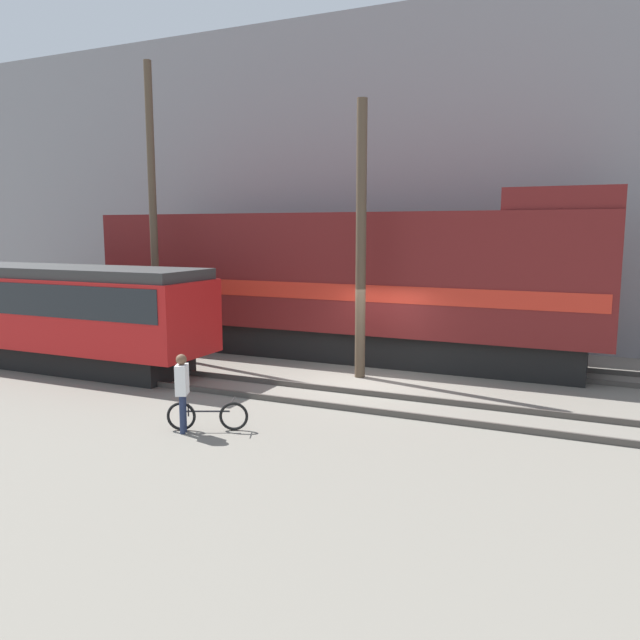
# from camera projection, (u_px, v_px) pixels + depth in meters

# --- Properties ---
(ground_plane) EXTENTS (120.00, 120.00, 0.00)m
(ground_plane) POSITION_uv_depth(u_px,v_px,m) (364.00, 383.00, 16.98)
(ground_plane) COLOR slate
(track_near) EXTENTS (60.00, 1.51, 0.14)m
(track_near) POSITION_uv_depth(u_px,v_px,m) (337.00, 398.00, 15.22)
(track_near) COLOR #47423D
(track_near) RESTS_ON ground
(track_far) EXTENTS (60.00, 1.51, 0.14)m
(track_far) POSITION_uv_depth(u_px,v_px,m) (398.00, 359.00, 19.78)
(track_far) COLOR #47423D
(track_far) RESTS_ON ground
(building_backdrop) EXTENTS (46.71, 6.00, 12.02)m
(building_backdrop) POSITION_uv_depth(u_px,v_px,m) (450.00, 182.00, 24.81)
(building_backdrop) COLOR gray
(building_backdrop) RESTS_ON ground
(freight_locomotive) EXTENTS (16.67, 3.04, 5.24)m
(freight_locomotive) POSITION_uv_depth(u_px,v_px,m) (340.00, 282.00, 20.25)
(freight_locomotive) COLOR black
(freight_locomotive) RESTS_ON ground
(streetcar) EXTENTS (12.66, 2.54, 3.06)m
(streetcar) POSITION_uv_depth(u_px,v_px,m) (26.00, 308.00, 19.22)
(streetcar) COLOR black
(streetcar) RESTS_ON ground
(bicycle) EXTENTS (1.57, 0.80, 0.67)m
(bicycle) POSITION_uv_depth(u_px,v_px,m) (208.00, 416.00, 12.92)
(bicycle) COLOR black
(bicycle) RESTS_ON ground
(person) EXTENTS (0.35, 0.42, 1.64)m
(person) POSITION_uv_depth(u_px,v_px,m) (182.00, 385.00, 12.68)
(person) COLOR #232D4C
(person) RESTS_ON ground
(utility_pole_left) EXTENTS (0.24, 0.24, 9.31)m
(utility_pole_left) POSITION_uv_depth(u_px,v_px,m) (153.00, 213.00, 19.86)
(utility_pole_left) COLOR #4C3D2D
(utility_pole_left) RESTS_ON ground
(utility_pole_center) EXTENTS (0.29, 0.29, 7.60)m
(utility_pole_center) POSITION_uv_depth(u_px,v_px,m) (361.00, 242.00, 17.10)
(utility_pole_center) COLOR #4C3D2D
(utility_pole_center) RESTS_ON ground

